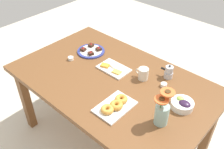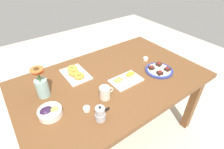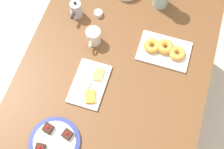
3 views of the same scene
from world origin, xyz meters
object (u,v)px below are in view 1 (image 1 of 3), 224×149
Objects in this scene: grape_bowl at (182,104)px; jam_cup_honey at (71,58)px; croissant_platter at (115,105)px; jam_cup_berry at (164,85)px; coffee_mug at (143,74)px; cheese_platter at (113,68)px; moka_pot at (169,72)px; dining_table at (112,87)px; dessert_plate at (91,51)px; flower_vase at (162,112)px.

jam_cup_honey is (1.02, 0.13, -0.01)m from grape_bowl.
grape_bowl is at bearing -137.23° from croissant_platter.
jam_cup_berry is (-0.80, -0.24, 0.00)m from jam_cup_honey.
coffee_mug is 2.39× the size of jam_cup_honey.
grape_bowl is at bearing 179.08° from cheese_platter.
jam_cup_honey is 0.85m from moka_pot.
dining_table is 6.39× the size of dessert_plate.
croissant_platter is at bearing 80.94° from moka_pot.
jam_cup_honey is at bearing 7.49° from grape_bowl.
dining_table is 0.28m from coffee_mug.
moka_pot is at bearing -63.46° from flower_vase.
dessert_plate reaches higher than jam_cup_berry.
cheese_platter is at bearing -20.17° from flower_vase.
coffee_mug is at bearing -10.90° from grape_bowl.
grape_bowl reaches higher than croissant_platter.
jam_cup_berry is 0.40× the size of moka_pot.
jam_cup_berry reaches higher than dining_table.
jam_cup_berry is at bearing -106.27° from croissant_platter.
moka_pot is (0.04, -0.12, 0.03)m from jam_cup_berry.
jam_cup_honey is at bearing 79.93° from dessert_plate.
dining_table is 0.47m from moka_pot.
jam_cup_honey is 0.19× the size of dessert_plate.
croissant_platter reaches higher than jam_cup_berry.
grape_bowl is 0.99m from dessert_plate.
coffee_mug is 0.66m from jam_cup_honey.
flower_vase reaches higher than cheese_platter.
jam_cup_berry is (0.22, -0.11, -0.01)m from grape_bowl.
dessert_plate is (0.98, -0.08, -0.02)m from grape_bowl.
jam_cup_berry is (-0.36, -0.19, 0.10)m from dining_table.
flower_vase reaches higher than coffee_mug.
flower_vase is at bearing 162.96° from dessert_plate.
moka_pot is (-0.09, -0.54, 0.03)m from croissant_platter.
dessert_plate is 2.11× the size of moka_pot.
croissant_platter is 0.75m from dessert_plate.
cheese_platter is (0.26, 0.06, -0.04)m from coffee_mug.
cheese_platter is at bearing -158.70° from jam_cup_honey.
dessert_plate is at bearing 11.64° from moka_pot.
dessert_plate is 0.96× the size of flower_vase.
cheese_platter is at bearing 28.51° from moka_pot.
flower_vase reaches higher than dining_table.
moka_pot is at bearing -132.61° from coffee_mug.
dessert_plate is 0.75m from moka_pot.
grape_bowl is at bearing 169.10° from coffee_mug.
moka_pot reaches higher than coffee_mug.
croissant_platter is at bearing 165.21° from jam_cup_honey.
cheese_platter is 0.66m from flower_vase.
jam_cup_honey and jam_cup_berry have the same top height.
jam_cup_honey is 0.21m from dessert_plate.
dining_table is at bearing 158.32° from dessert_plate.
grape_bowl reaches higher than dessert_plate.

